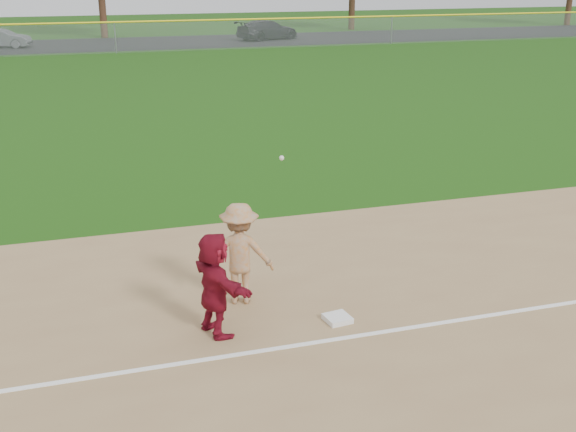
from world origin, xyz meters
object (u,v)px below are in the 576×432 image
object	(u,v)px
base_runner	(215,284)
car_mid	(2,38)
first_base	(337,318)
car_right	(267,30)

from	to	relation	value
base_runner	car_mid	bearing A→B (deg)	-9.21
first_base	car_mid	distance (m)	46.62
base_runner	car_mid	xyz separation A→B (m)	(-5.74, 45.78, -0.21)
car_mid	base_runner	bearing A→B (deg)	-156.98
first_base	car_right	distance (m)	47.55
base_runner	car_right	xyz separation A→B (m)	(13.77, 45.87, -0.11)
base_runner	first_base	bearing A→B (deg)	-111.98
first_base	car_right	bearing A→B (deg)	75.63
first_base	base_runner	xyz separation A→B (m)	(-1.97, 0.19, 0.80)
car_right	first_base	bearing A→B (deg)	143.65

